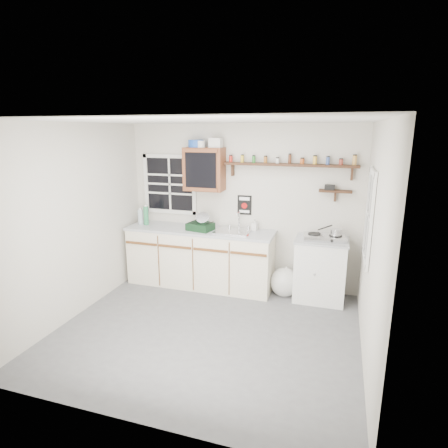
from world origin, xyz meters
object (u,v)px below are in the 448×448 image
at_px(main_cabinet, 200,257).
at_px(hotplate, 325,237).
at_px(upper_cabinet, 204,169).
at_px(dish_rack, 201,224).
at_px(spice_shelf, 291,164).
at_px(right_cabinet, 320,270).

xyz_separation_m(main_cabinet, hotplate, (1.87, 0.01, 0.49)).
height_order(upper_cabinet, hotplate, upper_cabinet).
relative_size(main_cabinet, upper_cabinet, 3.55).
xyz_separation_m(dish_rack, hotplate, (1.82, 0.06, -0.06)).
height_order(main_cabinet, spice_shelf, spice_shelf).
xyz_separation_m(upper_cabinet, hotplate, (1.83, -0.14, -0.88)).
distance_m(right_cabinet, hotplate, 0.49).
relative_size(right_cabinet, upper_cabinet, 1.40).
bearing_deg(right_cabinet, dish_rack, -177.43).
distance_m(spice_shelf, hotplate, 1.14).
height_order(main_cabinet, hotplate, hotplate).
bearing_deg(hotplate, main_cabinet, 173.74).
bearing_deg(main_cabinet, dish_rack, -48.82).
xyz_separation_m(spice_shelf, dish_rack, (-1.28, -0.27, -0.92)).
bearing_deg(dish_rack, main_cabinet, 142.61).
bearing_deg(right_cabinet, main_cabinet, -179.21).
bearing_deg(hotplate, upper_cabinet, 169.25).
height_order(spice_shelf, hotplate, spice_shelf).
bearing_deg(main_cabinet, right_cabinet, 0.79).
relative_size(spice_shelf, hotplate, 3.15).
distance_m(main_cabinet, upper_cabinet, 1.37).
bearing_deg(right_cabinet, spice_shelf, 159.77).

